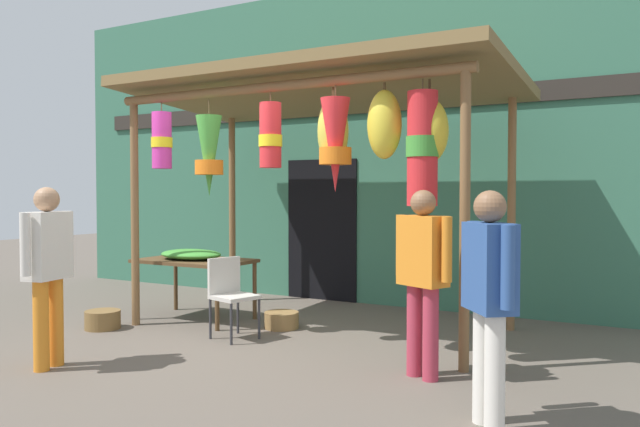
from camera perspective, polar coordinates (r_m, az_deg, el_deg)
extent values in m
plane|color=#60564C|center=(6.53, -6.64, -11.61)|extent=(30.00, 30.00, 0.00)
cube|color=#387056|center=(8.71, 3.79, 6.36)|extent=(10.32, 0.25, 4.40)
cube|color=#2D2823|center=(8.64, 3.38, 9.92)|extent=(9.29, 0.04, 0.24)
cube|color=black|center=(8.83, 0.16, -1.50)|extent=(1.10, 0.03, 2.00)
cylinder|color=brown|center=(7.42, -16.67, 0.01)|extent=(0.09, 0.09, 2.58)
cylinder|color=brown|center=(5.39, 13.18, -0.65)|extent=(0.09, 0.09, 2.58)
cylinder|color=brown|center=(8.80, -8.08, 0.35)|extent=(0.09, 0.09, 2.58)
cylinder|color=brown|center=(7.17, 17.20, -0.06)|extent=(0.09, 0.09, 2.58)
cylinder|color=brown|center=(6.28, -4.20, 11.55)|extent=(4.04, 0.10, 0.10)
cylinder|color=brown|center=(7.88, 3.27, 10.68)|extent=(4.04, 0.10, 0.10)
cube|color=olive|center=(7.07, -0.04, 11.45)|extent=(4.34, 2.34, 0.29)
cylinder|color=brown|center=(7.16, -14.37, 9.45)|extent=(0.01, 0.01, 0.11)
cylinder|color=#D13399|center=(7.12, -14.35, 6.53)|extent=(0.21, 0.21, 0.62)
cylinder|color=yellow|center=(7.12, -14.35, 6.34)|extent=(0.23, 0.23, 0.11)
cylinder|color=brown|center=(6.77, -10.20, 9.62)|extent=(0.01, 0.01, 0.18)
cone|color=green|center=(6.72, -10.17, 5.22)|extent=(0.28, 0.28, 0.86)
cylinder|color=orange|center=(6.71, -10.17, 4.20)|extent=(0.30, 0.30, 0.15)
cylinder|color=brown|center=(6.28, -4.59, 10.60)|extent=(0.01, 0.01, 0.11)
cylinder|color=red|center=(6.23, -4.58, 7.19)|extent=(0.22, 0.22, 0.65)
cylinder|color=yellow|center=(6.23, -4.58, 6.68)|extent=(0.24, 0.24, 0.12)
cylinder|color=brown|center=(5.87, 1.42, 11.15)|extent=(0.01, 0.01, 0.12)
cone|color=red|center=(5.81, 1.42, 6.30)|extent=(0.28, 0.28, 0.87)
cylinder|color=orange|center=(5.80, 1.42, 5.31)|extent=(0.30, 0.30, 0.16)
cylinder|color=brown|center=(5.62, 9.43, 11.59)|extent=(0.01, 0.01, 0.11)
cylinder|color=red|center=(5.55, 9.40, 5.90)|extent=(0.27, 0.27, 1.01)
cylinder|color=green|center=(5.55, 9.40, 6.08)|extent=(0.29, 0.29, 0.18)
cylinder|color=#4C3D23|center=(5.65, 10.05, 11.23)|extent=(0.02, 0.02, 0.17)
ellipsoid|color=yellow|center=(5.60, 10.03, 7.50)|extent=(0.34, 0.29, 0.57)
cylinder|color=#4C3D23|center=(5.77, 5.96, 11.58)|extent=(0.02, 0.02, 0.06)
ellipsoid|color=yellow|center=(5.72, 5.94, 8.15)|extent=(0.32, 0.27, 0.63)
cylinder|color=#4C3D23|center=(5.99, 1.20, 11.12)|extent=(0.02, 0.02, 0.09)
ellipsoid|color=gold|center=(5.94, 1.20, 7.56)|extent=(0.31, 0.26, 0.66)
cube|color=brown|center=(7.61, -11.47, -4.29)|extent=(1.35, 0.82, 0.04)
cylinder|color=brown|center=(7.83, -16.68, -6.85)|extent=(0.05, 0.05, 0.69)
cylinder|color=brown|center=(6.99, -9.44, -7.84)|extent=(0.05, 0.05, 0.69)
cylinder|color=brown|center=(8.34, -13.13, -6.29)|extent=(0.05, 0.05, 0.69)
cylinder|color=brown|center=(7.56, -6.04, -7.09)|extent=(0.05, 0.05, 0.69)
ellipsoid|color=green|center=(7.61, -11.79, -3.69)|extent=(0.80, 0.56, 0.12)
ellipsoid|color=red|center=(7.49, -11.40, -3.73)|extent=(0.36, 0.28, 0.08)
cube|color=beige|center=(6.57, -7.86, -7.62)|extent=(0.49, 0.49, 0.04)
cube|color=beige|center=(6.68, -8.81, -5.72)|extent=(0.14, 0.39, 0.40)
cylinder|color=#333338|center=(6.36, -8.17, -9.95)|extent=(0.03, 0.03, 0.44)
cylinder|color=#333338|center=(6.58, -5.63, -9.54)|extent=(0.03, 0.03, 0.44)
cylinder|color=#333338|center=(6.65, -10.06, -9.44)|extent=(0.03, 0.03, 0.44)
cylinder|color=#333338|center=(6.85, -7.56, -9.08)|extent=(0.03, 0.03, 0.44)
cylinder|color=brown|center=(7.45, -19.36, -9.20)|extent=(0.39, 0.39, 0.21)
cylinder|color=olive|center=(7.09, -3.55, -9.76)|extent=(0.39, 0.39, 0.18)
cylinder|color=#B23347|center=(5.31, 8.69, -10.53)|extent=(0.13, 0.13, 0.76)
cylinder|color=#B23347|center=(5.19, 10.14, -10.84)|extent=(0.13, 0.13, 0.76)
cube|color=orange|center=(5.14, 9.45, -3.39)|extent=(0.45, 0.36, 0.57)
cylinder|color=orange|center=(5.32, 7.45, -2.90)|extent=(0.08, 0.08, 0.52)
cylinder|color=orange|center=(4.97, 11.58, -3.26)|extent=(0.08, 0.08, 0.52)
sphere|color=#896042|center=(5.12, 9.47, 0.98)|extent=(0.21, 0.21, 0.21)
cylinder|color=orange|center=(6.02, -23.13, -9.13)|extent=(0.13, 0.13, 0.78)
cylinder|color=orange|center=(5.88, -24.28, -9.39)|extent=(0.13, 0.13, 0.78)
cube|color=silver|center=(5.86, -23.79, -2.71)|extent=(0.30, 0.44, 0.58)
cylinder|color=silver|center=(6.05, -22.21, -2.27)|extent=(0.08, 0.08, 0.53)
cylinder|color=silver|center=(5.66, -25.48, -2.59)|extent=(0.08, 0.08, 0.53)
sphere|color=tan|center=(5.84, -23.84, 1.20)|extent=(0.21, 0.21, 0.21)
cylinder|color=silver|center=(4.20, 15.77, -13.97)|extent=(0.13, 0.13, 0.76)
cylinder|color=silver|center=(4.36, 14.74, -13.38)|extent=(0.13, 0.13, 0.76)
cube|color=#2D5193|center=(4.15, 15.32, -4.77)|extent=(0.42, 0.45, 0.57)
cylinder|color=#2D5193|center=(3.92, 16.90, -4.76)|extent=(0.08, 0.08, 0.51)
cylinder|color=#2D5193|center=(4.38, 13.93, -4.04)|extent=(0.08, 0.08, 0.51)
sphere|color=#896042|center=(4.12, 15.37, 0.62)|extent=(0.21, 0.21, 0.21)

